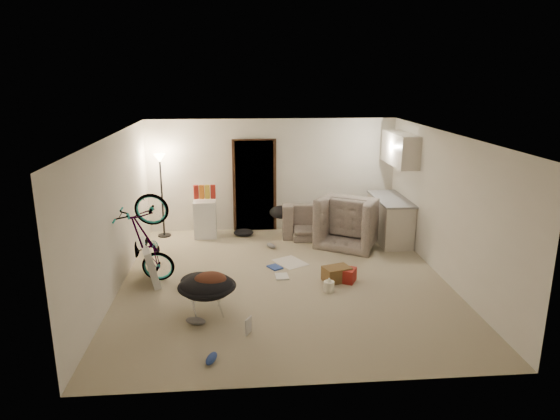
{
  "coord_description": "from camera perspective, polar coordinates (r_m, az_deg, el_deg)",
  "views": [
    {
      "loc": [
        -0.74,
        -7.92,
        3.43
      ],
      "look_at": [
        -0.03,
        0.6,
        1.1
      ],
      "focal_mm": 32.0,
      "sensor_mm": 36.0,
      "label": 1
    }
  ],
  "objects": [
    {
      "name": "snack_box_3",
      "position": [
        10.77,
        -7.66,
        2.09
      ],
      "size": [
        0.11,
        0.08,
        0.3
      ],
      "primitive_type": "cube",
      "rotation": [
        0.0,
        0.0,
        -0.09
      ],
      "color": "maroon",
      "rests_on": "mini_fridge"
    },
    {
      "name": "sofa_drape",
      "position": [
        10.81,
        0.29,
        -0.24
      ],
      "size": [
        0.57,
        0.47,
        0.28
      ],
      "primitive_type": "ellipsoid",
      "rotation": [
        0.0,
        0.0,
        0.03
      ],
      "color": "black",
      "rests_on": "sofa"
    },
    {
      "name": "mini_fridge",
      "position": [
        10.93,
        -8.54,
        -0.99
      ],
      "size": [
        0.48,
        0.48,
        0.81
      ],
      "primitive_type": "cube",
      "rotation": [
        0.0,
        0.0,
        0.02
      ],
      "color": "white",
      "rests_on": "floor"
    },
    {
      "name": "snack_box_2",
      "position": [
        10.77,
        -8.29,
        2.07
      ],
      "size": [
        0.11,
        0.08,
        0.3
      ],
      "primitive_type": "cube",
      "rotation": [
        0.0,
        0.0,
        -0.11
      ],
      "color": "gold",
      "rests_on": "mini_fridge"
    },
    {
      "name": "armchair",
      "position": [
        10.52,
        8.29,
        -1.73
      ],
      "size": [
        1.54,
        1.49,
        0.77
      ],
      "primitive_type": "imported",
      "rotation": [
        0.0,
        0.0,
        2.59
      ],
      "color": "#363E37",
      "rests_on": "floor"
    },
    {
      "name": "shoe_1",
      "position": [
        10.2,
        -1.02,
        -4.1
      ],
      "size": [
        0.24,
        0.28,
        0.1
      ],
      "primitive_type": "ellipsoid",
      "rotation": [
        0.0,
        0.0,
        -0.96
      ],
      "color": "slate",
      "rests_on": "floor"
    },
    {
      "name": "saucer_chair",
      "position": [
        7.47,
        -8.32,
        -9.17
      ],
      "size": [
        0.85,
        0.85,
        0.61
      ],
      "color": "silver",
      "rests_on": "floor"
    },
    {
      "name": "bicycle",
      "position": [
        8.69,
        -14.9,
        -5.5
      ],
      "size": [
        1.66,
        0.8,
        0.94
      ],
      "primitive_type": "imported",
      "rotation": [
        0.0,
        -0.17,
        1.51
      ],
      "color": "black",
      "rests_on": "floor"
    },
    {
      "name": "book_blue",
      "position": [
        9.19,
        -0.59,
        -6.55
      ],
      "size": [
        0.31,
        0.33,
        0.03
      ],
      "primitive_type": "cube",
      "rotation": [
        0.0,
        0.0,
        0.53
      ],
      "color": "#294396",
      "rests_on": "floor"
    },
    {
      "name": "tv_box",
      "position": [
        8.86,
        -14.69,
        -5.79
      ],
      "size": [
        0.51,
        1.01,
        0.66
      ],
      "primitive_type": "cube",
      "rotation": [
        0.0,
        -0.21,
        0.27
      ],
      "color": "silver",
      "rests_on": "floor"
    },
    {
      "name": "shoe_3",
      "position": [
        7.33,
        -9.61,
        -12.39
      ],
      "size": [
        0.32,
        0.2,
        0.11
      ],
      "primitive_type": "ellipsoid",
      "rotation": [
        0.0,
        0.0,
        -0.29
      ],
      "color": "slate",
      "rests_on": "floor"
    },
    {
      "name": "book_asset",
      "position": [
        6.97,
        -3.94,
        -14.18
      ],
      "size": [
        0.29,
        0.27,
        0.02
      ],
      "primitive_type": "imported",
      "rotation": [
        0.0,
        0.0,
        1.05
      ],
      "color": "maroon",
      "rests_on": "floor"
    },
    {
      "name": "drink_case_b",
      "position": [
        8.68,
        7.25,
        -7.31
      ],
      "size": [
        0.49,
        0.45,
        0.23
      ],
      "primitive_type": "cube",
      "rotation": [
        0.0,
        0.0,
        -0.49
      ],
      "color": "maroon",
      "rests_on": "floor"
    },
    {
      "name": "juicer",
      "position": [
        8.25,
        5.62,
        -8.6
      ],
      "size": [
        0.17,
        0.17,
        0.25
      ],
      "color": "white",
      "rests_on": "floor"
    },
    {
      "name": "wall_front",
      "position": [
        5.43,
        3.48,
        -8.46
      ],
      "size": [
        5.5,
        0.02,
        2.5
      ],
      "primitive_type": "cube",
      "color": "white",
      "rests_on": "floor"
    },
    {
      "name": "snack_box_1",
      "position": [
        10.78,
        -8.93,
        2.05
      ],
      "size": [
        0.11,
        0.09,
        0.3
      ],
      "primitive_type": "cube",
      "rotation": [
        0.0,
        0.0,
        -0.18
      ],
      "color": "orange",
      "rests_on": "mini_fridge"
    },
    {
      "name": "wall_left",
      "position": [
        8.46,
        -18.42,
        -0.46
      ],
      "size": [
        0.02,
        6.0,
        2.5
      ],
      "primitive_type": "cube",
      "color": "white",
      "rests_on": "floor"
    },
    {
      "name": "clothes_lump_a",
      "position": [
        8.56,
        -9.27,
        -7.87
      ],
      "size": [
        0.72,
        0.66,
        0.2
      ],
      "primitive_type": "ellipsoid",
      "rotation": [
        0.0,
        0.0,
        0.26
      ],
      "color": "black",
      "rests_on": "floor"
    },
    {
      "name": "drink_case_a",
      "position": [
        8.66,
        6.49,
        -7.27
      ],
      "size": [
        0.52,
        0.44,
        0.25
      ],
      "primitive_type": "cube",
      "rotation": [
        0.0,
        0.0,
        0.31
      ],
      "color": "brown",
      "rests_on": "floor"
    },
    {
      "name": "sofa",
      "position": [
        11.0,
        5.23,
        -1.44
      ],
      "size": [
        1.95,
        0.83,
        0.56
      ],
      "primitive_type": "imported",
      "rotation": [
        0.0,
        0.0,
        3.1
      ],
      "color": "#363E37",
      "rests_on": "floor"
    },
    {
      "name": "kitchen_uppers",
      "position": [
        10.56,
        13.57,
        6.79
      ],
      "size": [
        0.38,
        1.4,
        0.65
      ],
      "primitive_type": "cube",
      "color": "beige",
      "rests_on": "wall_right"
    },
    {
      "name": "doorway",
      "position": [
        11.16,
        -2.93,
        2.78
      ],
      "size": [
        0.85,
        0.1,
        2.04
      ],
      "primitive_type": "cube",
      "color": "black",
      "rests_on": "floor"
    },
    {
      "name": "clothes_lump_b",
      "position": [
        11.0,
        -4.19,
        -2.58
      ],
      "size": [
        0.45,
        0.39,
        0.13
      ],
      "primitive_type": "ellipsoid",
      "rotation": [
        0.0,
        0.0,
        -0.03
      ],
      "color": "black",
      "rests_on": "floor"
    },
    {
      "name": "ceiling",
      "position": [
        8.01,
        0.55,
        8.67
      ],
      "size": [
        5.5,
        6.0,
        0.02
      ],
      "primitive_type": "cube",
      "color": "white",
      "rests_on": "wall_back"
    },
    {
      "name": "floor",
      "position": [
        8.67,
        0.5,
        -8.11
      ],
      "size": [
        5.5,
        6.0,
        0.02
      ],
      "primitive_type": "cube",
      "color": "#B3A789",
      "rests_on": "ground"
    },
    {
      "name": "wall_right",
      "position": [
        8.93,
        18.45,
        0.34
      ],
      "size": [
        0.02,
        6.0,
        2.5
      ],
      "primitive_type": "cube",
      "color": "white",
      "rests_on": "floor"
    },
    {
      "name": "snack_box_0",
      "position": [
        10.79,
        -9.57,
        2.04
      ],
      "size": [
        0.12,
        0.1,
        0.3
      ],
      "primitive_type": "cube",
      "rotation": [
        0.0,
        0.0,
        0.29
      ],
      "color": "maroon",
      "rests_on": "mini_fridge"
    },
    {
      "name": "kitchen_counter",
      "position": [
        10.84,
        12.42,
        -1.12
      ],
      "size": [
        0.6,
        1.5,
        0.88
      ],
      "primitive_type": "cube",
      "color": "beige",
      "rests_on": "floor"
    },
    {
      "name": "floor_lamp",
      "position": [
        10.91,
        -13.47,
        3.63
      ],
      "size": [
        0.28,
        0.28,
        1.81
      ],
      "color": "black",
      "rests_on": "floor"
    },
    {
      "name": "shoe_2",
      "position": [
        6.46,
        -7.84,
        -16.45
      ],
      "size": [
        0.19,
        0.29,
        0.1
      ],
      "primitive_type": "ellipsoid",
      "rotation": [
        0.0,
        0.0,
        1.26
      ],
      "color": "#294396",
      "rests_on": "floor"
    },
    {
      "name": "book_white",
      "position": [
        8.79,
        0.22,
        -7.61
      ],
      "size": [
        0.24,
        0.3,
        0.03
      ],
      "primitive_type": "cube",
      "rotation": [
        0.0,
        0.0,
        0.05
      ],
      "color": "silver",
      "rests_on": "floor"
    },
    {
      "name": "newspaper",
      "position": [
        9.45,
        1.2,
        -6.0
      ],
      "size": [
        0.7,
        0.76,
        0.01
      ],
      "primitive_type": "cube",
      "rotation": [
        0.0,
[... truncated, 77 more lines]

